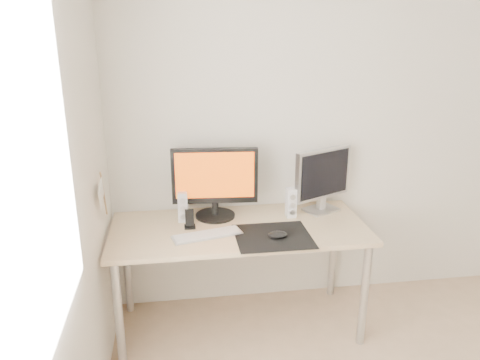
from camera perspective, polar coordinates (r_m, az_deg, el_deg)
wall_back at (r=3.38m, az=14.85°, el=6.12°), size 3.50×0.00×3.50m
wall_left at (r=1.52m, az=-24.40°, el=-10.21°), size 0.00×3.50×3.50m
window_pane at (r=1.42m, az=-25.26°, el=-1.27°), size 0.00×1.30×1.30m
mousepad at (r=2.82m, az=4.05°, el=-6.87°), size 0.45×0.40×0.00m
mouse at (r=2.79m, az=4.60°, el=-6.68°), size 0.12×0.07×0.04m
desk at (r=2.98m, az=-0.12°, el=-7.05°), size 1.60×0.70×0.73m
main_monitor at (r=3.00m, az=-3.09°, el=-0.06°), size 0.55×0.28×0.47m
second_monitor at (r=3.16m, az=10.06°, el=0.37°), size 0.42×0.24×0.43m
speaker_left at (r=3.02m, az=-7.01°, el=-3.23°), size 0.06×0.08×0.19m
speaker_right at (r=3.08m, az=6.24°, el=-2.76°), size 0.06×0.08×0.19m
keyboard at (r=2.83m, az=-4.02°, el=-6.67°), size 0.44×0.22×0.02m
phone_dock at (r=2.93m, az=-6.15°, el=-5.15°), size 0.07×0.06×0.12m
pennant at (r=2.70m, az=-16.47°, el=-1.52°), size 0.01×0.23×0.29m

